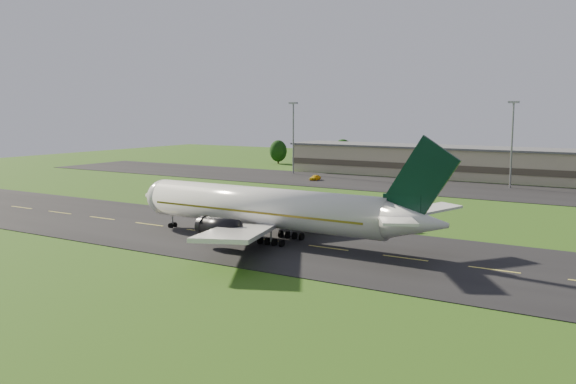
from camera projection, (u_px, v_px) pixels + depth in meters
The scene contains 9 objects.
ground at pixel (328, 249), 86.32m from camera, with size 360.00×360.00×0.00m, color #224D13.
taxiway at pixel (328, 248), 86.31m from camera, with size 220.00×30.00×0.10m, color black.
apron at pixel (479, 190), 146.72m from camera, with size 260.00×30.00×0.10m, color black.
airliner at pixel (269, 208), 90.80m from camera, with size 51.23×42.18×15.57m.
terminal at pixel (532, 166), 163.12m from camera, with size 145.00×16.00×8.40m.
light_mast_west at pixel (293, 129), 180.82m from camera, with size 2.40×1.20×20.35m.
light_mast_centre at pixel (512, 134), 149.13m from camera, with size 2.40×1.20×20.35m.
service_vehicle_a at pixel (315, 178), 166.67m from camera, with size 1.61×4.01×1.37m, color yellow.
service_vehicle_b at pixel (409, 180), 161.81m from camera, with size 1.37×3.94×1.30m, color maroon.
Camera 1 is at (40.45, -74.47, 18.87)m, focal length 40.00 mm.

